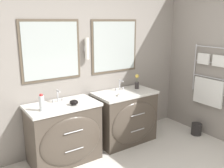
{
  "coord_description": "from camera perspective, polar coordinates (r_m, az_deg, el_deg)",
  "views": [
    {
      "loc": [
        -1.91,
        -1.44,
        1.94
      ],
      "look_at": [
        -0.03,
        1.33,
        1.09
      ],
      "focal_mm": 40.0,
      "sensor_mm": 36.0,
      "label": 1
    }
  ],
  "objects": [
    {
      "name": "flower_vase",
      "position": [
        4.17,
        5.71,
        0.35
      ],
      "size": [
        0.07,
        0.07,
        0.24
      ],
      "color": "#332D2D",
      "rests_on": "vanity_right"
    },
    {
      "name": "soap_dish",
      "position": [
        3.77,
        1.69,
        -2.48
      ],
      "size": [
        0.08,
        0.06,
        0.04
      ],
      "color": "white",
      "rests_on": "vanity_right"
    },
    {
      "name": "toiletry_bottle",
      "position": [
        3.25,
        -15.78,
        -4.18
      ],
      "size": [
        0.07,
        0.07,
        0.22
      ],
      "color": "silver",
      "rests_on": "vanity_left"
    },
    {
      "name": "faucet_left",
      "position": [
        3.56,
        -12.27,
        -2.71
      ],
      "size": [
        0.17,
        0.11,
        0.17
      ],
      "color": "silver",
      "rests_on": "vanity_left"
    },
    {
      "name": "waste_bin",
      "position": [
        4.67,
        18.74,
        -9.65
      ],
      "size": [
        0.18,
        0.18,
        0.21
      ],
      "color": "#282626",
      "rests_on": "ground_plane"
    },
    {
      "name": "wall_back",
      "position": [
        3.92,
        -4.68,
        4.96
      ],
      "size": [
        5.08,
        0.15,
        2.6
      ],
      "color": "gray",
      "rests_on": "ground_plane"
    },
    {
      "name": "amenity_bowl",
      "position": [
        3.4,
        -8.71,
        -4.16
      ],
      "size": [
        0.12,
        0.12,
        0.07
      ],
      "color": "black",
      "rests_on": "vanity_left"
    },
    {
      "name": "faucet_right",
      "position": [
        4.07,
        1.84,
        -0.28
      ],
      "size": [
        0.17,
        0.11,
        0.17
      ],
      "color": "silver",
      "rests_on": "vanity_right"
    },
    {
      "name": "vanity_right",
      "position": [
        4.09,
        3.22,
        -7.48
      ],
      "size": [
        0.98,
        0.62,
        0.84
      ],
      "color": "#4C4238",
      "rests_on": "ground_plane"
    },
    {
      "name": "wall_right",
      "position": [
        4.39,
        23.61,
        4.59
      ],
      "size": [
        0.13,
        3.85,
        2.6
      ],
      "color": "gray",
      "rests_on": "ground_plane"
    },
    {
      "name": "vanity_left",
      "position": [
        3.59,
        -10.79,
        -10.94
      ],
      "size": [
        0.98,
        0.62,
        0.84
      ],
      "color": "#4C4238",
      "rests_on": "ground_plane"
    }
  ]
}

